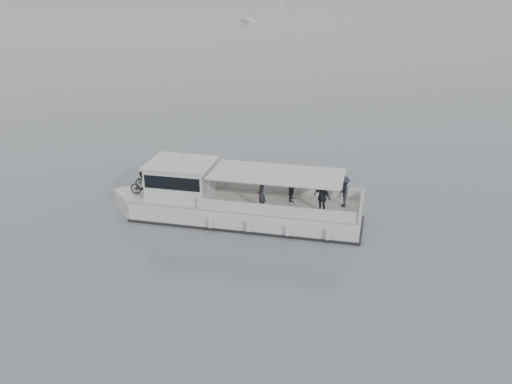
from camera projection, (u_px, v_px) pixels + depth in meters
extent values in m
plane|color=slate|center=(281.00, 226.00, 29.88)|extent=(1400.00, 1400.00, 0.00)
cube|color=silver|center=(247.00, 212.00, 30.35)|extent=(12.41, 7.09, 1.30)
cube|color=silver|center=(142.00, 202.00, 31.61)|extent=(3.07, 3.07, 1.30)
cube|color=beige|center=(247.00, 201.00, 30.11)|extent=(12.41, 7.09, 0.06)
cube|color=black|center=(247.00, 219.00, 30.50)|extent=(12.64, 7.27, 0.18)
cube|color=silver|center=(286.00, 188.00, 31.01)|extent=(7.59, 2.81, 0.60)
cube|color=silver|center=(274.00, 211.00, 28.22)|extent=(7.59, 2.81, 0.60)
cube|color=silver|center=(361.00, 206.00, 28.75)|extent=(1.18, 3.06, 0.60)
cube|color=silver|center=(181.00, 180.00, 30.52)|extent=(3.94, 3.63, 1.81)
cube|color=black|center=(154.00, 175.00, 30.78)|extent=(1.38, 2.55, 1.16)
cube|color=black|center=(181.00, 174.00, 30.40)|extent=(3.76, 3.60, 0.70)
cube|color=silver|center=(180.00, 163.00, 30.16)|extent=(4.19, 3.89, 0.10)
cube|color=silver|center=(277.00, 174.00, 29.14)|extent=(7.44, 5.14, 0.08)
cylinder|color=silver|center=(209.00, 194.00, 28.86)|extent=(0.08, 0.08, 1.66)
cylinder|color=silver|center=(224.00, 175.00, 31.39)|extent=(0.08, 0.08, 1.66)
cylinder|color=silver|center=(336.00, 205.00, 27.52)|extent=(0.08, 0.08, 1.66)
cylinder|color=silver|center=(341.00, 185.00, 30.05)|extent=(0.08, 0.08, 1.66)
cylinder|color=silver|center=(174.00, 134.00, 30.60)|extent=(0.04, 0.04, 2.61)
cylinder|color=silver|center=(182.00, 147.00, 29.02)|extent=(0.04, 0.04, 2.21)
cylinder|color=silver|center=(210.00, 223.00, 29.06)|extent=(0.31, 0.31, 0.50)
cylinder|color=silver|center=(248.00, 226.00, 28.64)|extent=(0.31, 0.31, 0.50)
cylinder|color=silver|center=(287.00, 230.00, 28.22)|extent=(0.31, 0.31, 0.50)
cylinder|color=silver|center=(328.00, 234.00, 27.80)|extent=(0.31, 0.31, 0.50)
imported|color=black|center=(150.00, 182.00, 31.47)|extent=(1.82, 1.15, 0.90)
imported|color=black|center=(144.00, 187.00, 30.73)|extent=(1.64, 0.96, 0.95)
imported|color=#242731|center=(261.00, 194.00, 28.76)|extent=(0.42, 0.63, 1.69)
imported|color=#242731|center=(294.00, 185.00, 29.92)|extent=(0.87, 0.98, 1.69)
imported|color=#242731|center=(322.00, 197.00, 28.41)|extent=(0.96, 1.01, 1.69)
imported|color=#242731|center=(344.00, 192.00, 29.10)|extent=(0.78, 1.17, 1.69)
cube|color=silver|center=(282.00, 1.00, 187.13)|extent=(3.36, 5.72, 0.75)
cube|color=silver|center=(282.00, 0.00, 187.01)|extent=(2.05, 2.29, 0.45)
cube|color=silver|center=(248.00, 21.00, 126.24)|extent=(3.07, 5.56, 0.75)
cube|color=silver|center=(248.00, 19.00, 126.12)|extent=(1.93, 2.19, 0.45)
cylinder|color=silver|center=(248.00, 5.00, 125.02)|extent=(0.08, 0.08, 5.83)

